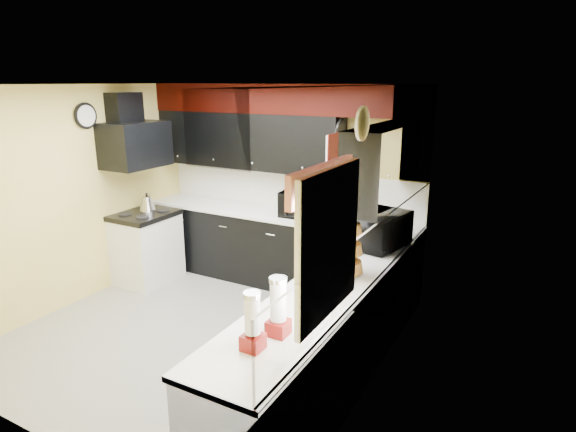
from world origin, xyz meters
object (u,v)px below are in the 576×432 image
object	(u,v)px
kettle	(147,203)
microwave	(380,230)
utensil_crock	(320,211)
knife_block	(343,214)
toaster_oven	(303,204)

from	to	relation	value
kettle	microwave	bearing A→B (deg)	0.55
kettle	utensil_crock	bearing A→B (deg)	17.57
utensil_crock	knife_block	world-z (taller)	knife_block
microwave	knife_block	world-z (taller)	microwave
toaster_oven	microwave	distance (m)	1.32
microwave	utensil_crock	world-z (taller)	microwave
utensil_crock	kettle	bearing A→B (deg)	-162.43
toaster_oven	knife_block	xyz separation A→B (m)	(0.51, 0.03, -0.06)
knife_block	toaster_oven	bearing A→B (deg)	163.84
utensil_crock	kettle	distance (m)	2.24
utensil_crock	knife_block	xyz separation A→B (m)	(0.30, -0.01, 0.01)
microwave	knife_block	distance (m)	0.92
toaster_oven	microwave	size ratio (longest dim) A/B	0.85
knife_block	kettle	size ratio (longest dim) A/B	0.94
utensil_crock	kettle	size ratio (longest dim) A/B	0.89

